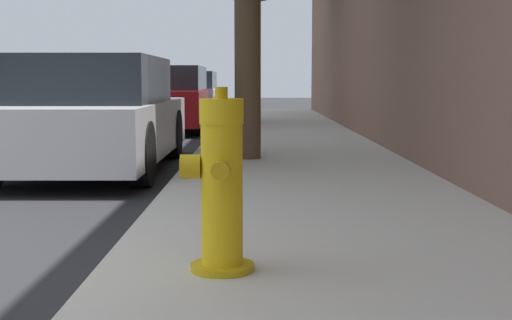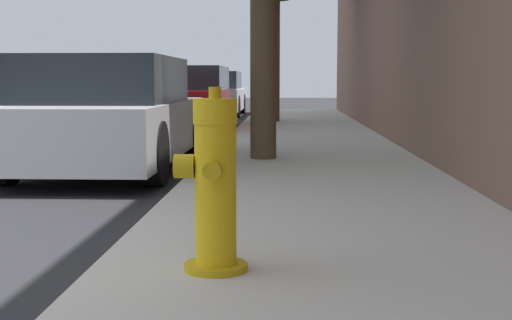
{
  "view_description": "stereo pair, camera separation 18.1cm",
  "coord_description": "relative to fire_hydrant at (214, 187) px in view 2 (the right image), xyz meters",
  "views": [
    {
      "loc": [
        2.77,
        -3.49,
        1.06
      ],
      "look_at": [
        2.75,
        1.21,
        0.53
      ],
      "focal_mm": 50.0,
      "sensor_mm": 36.0,
      "label": 1
    },
    {
      "loc": [
        2.95,
        -3.48,
        1.06
      ],
      "look_at": [
        2.75,
        1.21,
        0.53
      ],
      "focal_mm": 50.0,
      "sensor_mm": 36.0,
      "label": 2
    }
  ],
  "objects": [
    {
      "name": "sidewalk_slab",
      "position": [
        0.68,
        -0.01,
        -0.48
      ],
      "size": [
        2.64,
        40.0,
        0.11
      ],
      "color": "beige",
      "rests_on": "ground_plane"
    },
    {
      "name": "fire_hydrant",
      "position": [
        0.0,
        0.0,
        0.0
      ],
      "size": [
        0.36,
        0.37,
        0.92
      ],
      "color": "#C39C11",
      "rests_on": "sidewalk_slab"
    },
    {
      "name": "parked_car_near",
      "position": [
        -1.73,
        4.82,
        0.11
      ],
      "size": [
        1.73,
        4.29,
        1.33
      ],
      "color": "#B7B7BC",
      "rests_on": "ground_plane"
    },
    {
      "name": "parked_car_mid",
      "position": [
        -1.69,
        11.41,
        0.12
      ],
      "size": [
        1.71,
        4.17,
        1.35
      ],
      "color": "maroon",
      "rests_on": "ground_plane"
    },
    {
      "name": "parked_car_far",
      "position": [
        -1.88,
        17.91,
        0.11
      ],
      "size": [
        1.84,
        4.18,
        1.32
      ],
      "color": "silver",
      "rests_on": "ground_plane"
    }
  ]
}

